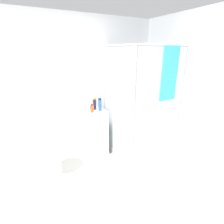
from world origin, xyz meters
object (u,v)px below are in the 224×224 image
Objects in this scene: shampoo_bottle_tall_black at (95,104)px; sink at (53,139)px; shampoo_bottle_blue at (100,105)px; soap_dispenser at (92,109)px.

sink is at bearing -159.43° from shampoo_bottle_tall_black.
sink is 4.27× the size of shampoo_bottle_blue.
shampoo_bottle_blue reaches higher than shampoo_bottle_tall_black.
soap_dispenser is at bearing -130.99° from shampoo_bottle_tall_black.
shampoo_bottle_blue reaches higher than sink.
soap_dispenser is 0.16m from shampoo_bottle_tall_black.
shampoo_bottle_tall_black reaches higher than sink.
shampoo_bottle_blue is at bearing 4.39° from soap_dispenser.
sink is 0.97m from shampoo_bottle_tall_black.
shampoo_bottle_tall_black reaches higher than soap_dispenser.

